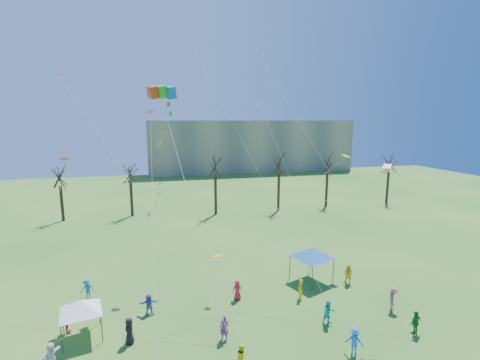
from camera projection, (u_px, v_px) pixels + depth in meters
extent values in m
cube|color=gray|center=(251.00, 146.00, 101.01)|extent=(60.00, 14.00, 15.00)
cylinder|color=black|center=(62.00, 203.00, 49.82)|extent=(0.44, 0.44, 5.34)
cylinder|color=black|center=(132.00, 199.00, 52.39)|extent=(0.44, 0.44, 5.57)
cylinder|color=black|center=(216.00, 195.00, 53.24)|extent=(0.44, 0.44, 6.32)
cylinder|color=black|center=(279.00, 192.00, 55.63)|extent=(0.44, 0.44, 6.35)
cylinder|color=black|center=(327.00, 190.00, 58.61)|extent=(0.44, 0.44, 5.78)
cylinder|color=black|center=(387.00, 188.00, 60.87)|extent=(0.44, 0.44, 5.67)
cube|color=red|center=(153.00, 92.00, 21.96)|extent=(0.88, 1.17, 0.99)
cube|color=green|center=(162.00, 92.00, 22.09)|extent=(0.88, 1.17, 0.99)
cube|color=blue|center=(170.00, 92.00, 22.21)|extent=(0.88, 1.17, 0.99)
cylinder|color=white|center=(197.00, 226.00, 18.23)|extent=(0.02, 0.02, 18.00)
cylinder|color=#3F3F44|center=(62.00, 339.00, 21.43)|extent=(0.08, 0.08, 1.93)
cylinder|color=#3F3F44|center=(102.00, 329.00, 22.47)|extent=(0.08, 0.08, 1.93)
cylinder|color=#3F3F44|center=(63.00, 320.00, 23.54)|extent=(0.08, 0.08, 1.93)
cylinder|color=#3F3F44|center=(99.00, 311.00, 24.58)|extent=(0.08, 0.08, 1.93)
pyramid|color=white|center=(80.00, 306.00, 22.77)|extent=(3.59, 3.59, 0.83)
cylinder|color=#3F3F44|center=(312.00, 278.00, 29.33)|extent=(0.10, 0.10, 2.28)
cylinder|color=#3F3F44|center=(333.00, 270.00, 30.94)|extent=(0.10, 0.10, 2.28)
cylinder|color=#3F3F44|center=(290.00, 267.00, 31.59)|extent=(0.10, 0.10, 2.28)
cylinder|color=#3F3F44|center=(310.00, 260.00, 33.20)|extent=(0.10, 0.10, 2.28)
pyramid|color=#2459B4|center=(312.00, 252.00, 30.99)|extent=(4.02, 4.02, 0.98)
imported|color=yellow|center=(242.00, 357.00, 20.03)|extent=(0.76, 0.90, 1.66)
imported|color=blue|center=(355.00, 341.00, 21.36)|extent=(1.32, 1.26, 1.80)
imported|color=#1A7A26|center=(416.00, 322.00, 23.37)|extent=(1.09, 0.68, 1.73)
imported|color=white|center=(51.00, 355.00, 20.21)|extent=(1.22, 1.49, 1.60)
imported|color=black|center=(129.00, 331.00, 22.39)|extent=(0.62, 0.91, 1.81)
imported|color=#792185|center=(224.00, 328.00, 22.73)|extent=(0.77, 0.67, 1.77)
imported|color=#0CB5B0|center=(329.00, 312.00, 24.52)|extent=(0.93, 0.74, 1.85)
imported|color=#986053|center=(393.00, 299.00, 26.37)|extent=(1.29, 1.37, 1.86)
imported|color=#D04549|center=(67.00, 322.00, 23.43)|extent=(0.69, 1.13, 1.79)
imported|color=#5158B0|center=(149.00, 304.00, 25.91)|extent=(1.48, 0.49, 1.59)
imported|color=red|center=(237.00, 290.00, 27.95)|extent=(0.87, 0.61, 1.69)
imported|color=yellow|center=(300.00, 289.00, 27.98)|extent=(0.50, 0.69, 1.75)
imported|color=yellow|center=(348.00, 274.00, 30.61)|extent=(1.08, 1.12, 1.82)
imported|color=#1576AE|center=(87.00, 289.00, 27.94)|extent=(1.23, 0.80, 1.79)
cube|color=red|center=(64.00, 159.00, 21.59)|extent=(0.53, 0.67, 0.21)
cylinder|color=white|center=(47.00, 264.00, 18.81)|extent=(0.01, 0.01, 13.10)
cube|color=#F128B9|center=(150.00, 112.00, 29.27)|extent=(0.88, 0.95, 0.23)
cylinder|color=white|center=(153.00, 213.00, 23.44)|extent=(0.01, 0.01, 20.27)
cube|color=yellow|center=(217.00, 256.00, 22.55)|extent=(0.85, 0.84, 0.22)
cylinder|color=white|center=(229.00, 300.00, 21.25)|extent=(0.01, 0.01, 5.58)
cube|color=#1CBDD4|center=(260.00, 104.00, 25.72)|extent=(0.62, 0.50, 0.20)
cylinder|color=white|center=(303.00, 209.00, 23.50)|extent=(0.01, 0.01, 17.03)
cube|color=#252BD6|center=(259.00, 53.00, 34.14)|extent=(0.73, 0.74, 0.38)
cylinder|color=white|center=(323.00, 160.00, 28.72)|extent=(0.01, 0.01, 26.78)
cube|color=#BC4517|center=(387.00, 166.00, 24.64)|extent=(0.89, 0.90, 0.28)
cylinder|color=white|center=(236.00, 248.00, 22.38)|extent=(0.01, 0.01, 25.18)
cube|color=#73E235|center=(346.00, 156.00, 34.22)|extent=(0.85, 0.94, 0.25)
cylinder|color=white|center=(260.00, 223.00, 28.27)|extent=(0.01, 0.01, 24.83)
cube|color=#B032A4|center=(62.00, 79.00, 31.28)|extent=(0.75, 0.89, 0.17)
cylinder|color=white|center=(130.00, 181.00, 26.97)|extent=(0.01, 0.01, 25.95)
cube|color=#FFB60D|center=(190.00, 42.00, 34.43)|extent=(0.66, 0.54, 0.17)
cylinder|color=white|center=(248.00, 152.00, 29.44)|extent=(0.01, 0.01, 27.86)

